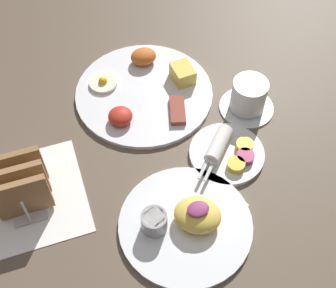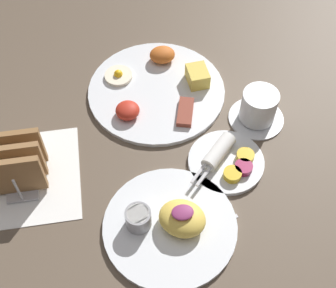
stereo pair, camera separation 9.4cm
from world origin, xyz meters
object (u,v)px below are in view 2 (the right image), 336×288
(plate_foreground, at_px, (170,223))
(coffee_cup, at_px, (258,108))
(plate_breakfast, at_px, (158,88))
(toast_rack, at_px, (17,163))
(plate_condiments, at_px, (226,160))

(plate_foreground, bearing_deg, coffee_cup, 44.89)
(plate_foreground, height_order, coffee_cup, coffee_cup)
(plate_breakfast, height_order, toast_rack, toast_rack)
(plate_breakfast, distance_m, plate_foreground, 0.34)
(plate_condiments, bearing_deg, coffee_cup, 48.43)
(plate_foreground, distance_m, coffee_cup, 0.32)
(plate_breakfast, bearing_deg, coffee_cup, -29.97)
(plate_condiments, height_order, plate_foreground, plate_foreground)
(plate_condiments, distance_m, toast_rack, 0.41)
(plate_breakfast, bearing_deg, plate_condiments, -63.71)
(coffee_cup, bearing_deg, plate_foreground, -135.11)
(plate_condiments, distance_m, plate_foreground, 0.18)
(toast_rack, bearing_deg, plate_breakfast, 32.52)
(plate_foreground, relative_size, toast_rack, 2.14)
(plate_condiments, distance_m, coffee_cup, 0.14)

